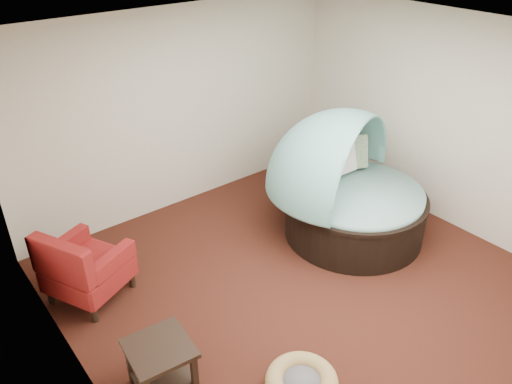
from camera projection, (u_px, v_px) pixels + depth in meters
floor at (301, 282)px, 5.88m from camera, size 5.00×5.00×0.00m
wall_back at (182, 111)px, 6.87m from camera, size 5.00×0.00×5.00m
wall_left at (72, 274)px, 3.83m from camera, size 0.00×5.00×5.00m
wall_right at (446, 121)px, 6.53m from camera, size 0.00×5.00×5.00m
ceiling at (315, 41)px, 4.48m from camera, size 5.00×5.00×0.00m
canopy_daybed at (350, 180)px, 6.42m from camera, size 2.41×2.37×1.69m
pet_basket at (302, 384)px, 4.49m from camera, size 0.89×0.89×0.23m
red_armchair at (84, 268)px, 5.45m from camera, size 1.04×1.04×0.92m
side_table at (161, 361)px, 4.44m from camera, size 0.60×0.60×0.53m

